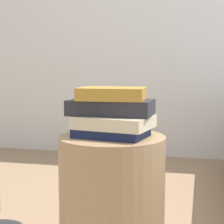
% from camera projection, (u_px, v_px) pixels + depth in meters
% --- Properties ---
extents(wall_back, '(7.00, 0.08, 2.60)m').
position_uv_depth(wall_back, '(168.00, 3.00, 3.26)').
color(wall_back, silver).
rests_on(wall_back, ground_plane).
extents(side_table, '(0.39, 0.39, 0.52)m').
position_uv_depth(side_table, '(112.00, 206.00, 1.45)').
color(side_table, tan).
rests_on(side_table, ground_plane).
extents(book_navy, '(0.27, 0.21, 0.03)m').
position_uv_depth(book_navy, '(111.00, 132.00, 1.41)').
color(book_navy, '#19234C').
rests_on(book_navy, side_table).
extents(book_cream, '(0.29, 0.24, 0.04)m').
position_uv_depth(book_cream, '(114.00, 122.00, 1.40)').
color(book_cream, beige).
rests_on(book_cream, book_navy).
extents(book_charcoal, '(0.30, 0.17, 0.06)m').
position_uv_depth(book_charcoal, '(111.00, 107.00, 1.42)').
color(book_charcoal, '#28282D').
rests_on(book_charcoal, book_cream).
extents(book_ochre, '(0.24, 0.17, 0.04)m').
position_uv_depth(book_ochre, '(113.00, 94.00, 1.40)').
color(book_ochre, '#B7842D').
rests_on(book_ochre, book_charcoal).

